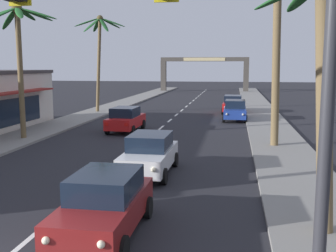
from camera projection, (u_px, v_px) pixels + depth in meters
sidewalk_right at (273, 133)px, 26.81m from camera, size 3.20×110.00×0.14m
sidewalk_left at (50, 128)px, 29.27m from camera, size 3.20×110.00×0.14m
lane_markings at (164, 130)px, 28.63m from camera, size 4.28×89.51×0.01m
traffic_signal_mast at (117, 11)px, 6.81m from camera, size 10.65×0.41×7.57m
sedan_lead_at_stop_bar at (105, 204)px, 10.80m from camera, size 1.96×4.46×1.68m
sedan_third_in_queue at (150, 154)px, 16.96m from camera, size 1.98×4.46×1.68m
sedan_oncoming_far at (126, 119)px, 28.00m from camera, size 2.03×4.48×1.68m
sedan_parked_nearest_kerb at (233, 104)px, 38.96m from camera, size 2.07×4.50×1.68m
sedan_parked_mid_kerb at (235, 110)px, 33.65m from camera, size 1.97×4.46×1.68m
palm_left_second at (19, 39)px, 24.02m from camera, size 4.56×4.66×8.11m
palm_left_third at (100, 42)px, 38.22m from camera, size 4.86×4.10×9.16m
palm_right_nearest at (324, 61)px, 10.20m from camera, size 3.26×3.39×6.91m
palm_right_second at (277, 19)px, 21.54m from camera, size 4.46×4.61×10.26m
town_gateway_arch at (204, 69)px, 70.69m from camera, size 15.27×0.90×5.95m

